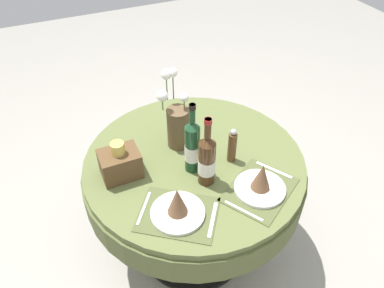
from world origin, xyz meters
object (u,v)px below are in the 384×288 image
(pepper_mill, at_px, (232,146))
(woven_basket_side_left, at_px, (120,163))
(dining_table, at_px, (194,178))
(place_setting_right, at_px, (261,183))
(place_setting_left, at_px, (178,207))
(wine_bottle_centre, at_px, (207,160))
(wine_bottle_left, at_px, (192,146))
(flower_vase, at_px, (177,121))

(pepper_mill, distance_m, woven_basket_side_left, 0.55)
(dining_table, distance_m, place_setting_right, 0.41)
(place_setting_left, relative_size, pepper_mill, 2.17)
(wine_bottle_centre, height_order, pepper_mill, wine_bottle_centre)
(wine_bottle_left, distance_m, pepper_mill, 0.21)
(dining_table, height_order, place_setting_left, place_setting_left)
(flower_vase, bearing_deg, woven_basket_side_left, -162.86)
(dining_table, distance_m, place_setting_left, 0.41)
(place_setting_right, bearing_deg, pepper_mill, 95.64)
(place_setting_right, xyz_separation_m, pepper_mill, (-0.02, 0.24, 0.04))
(place_setting_right, relative_size, woven_basket_side_left, 2.15)
(dining_table, height_order, pepper_mill, pepper_mill)
(place_setting_left, xyz_separation_m, wine_bottle_left, (0.18, 0.24, 0.10))
(wine_bottle_left, xyz_separation_m, woven_basket_side_left, (-0.33, 0.10, -0.07))
(wine_bottle_centre, xyz_separation_m, pepper_mill, (0.18, 0.08, -0.05))
(place_setting_left, xyz_separation_m, place_setting_right, (0.40, -0.02, 0.00))
(pepper_mill, height_order, woven_basket_side_left, same)
(dining_table, xyz_separation_m, place_setting_left, (-0.21, -0.29, 0.18))
(woven_basket_side_left, bearing_deg, pepper_mill, -13.28)
(place_setting_left, distance_m, wine_bottle_centre, 0.26)
(pepper_mill, relative_size, woven_basket_side_left, 1.00)
(woven_basket_side_left, bearing_deg, flower_vase, 17.14)
(flower_vase, distance_m, wine_bottle_centre, 0.31)
(place_setting_right, relative_size, pepper_mill, 2.16)
(place_setting_left, distance_m, wine_bottle_left, 0.31)
(wine_bottle_left, relative_size, pepper_mill, 1.95)
(woven_basket_side_left, bearing_deg, dining_table, -7.26)
(place_setting_right, distance_m, flower_vase, 0.53)
(woven_basket_side_left, bearing_deg, wine_bottle_centre, -29.99)
(wine_bottle_centre, bearing_deg, place_setting_left, -146.33)
(place_setting_right, distance_m, wine_bottle_left, 0.36)
(pepper_mill, bearing_deg, wine_bottle_left, 173.45)
(dining_table, distance_m, flower_vase, 0.32)
(dining_table, xyz_separation_m, flower_vase, (-0.03, 0.15, 0.28))
(place_setting_left, height_order, flower_vase, flower_vase)
(dining_table, height_order, woven_basket_side_left, woven_basket_side_left)
(place_setting_left, height_order, wine_bottle_centre, wine_bottle_centre)
(place_setting_right, height_order, pepper_mill, pepper_mill)
(place_setting_left, height_order, wine_bottle_left, wine_bottle_left)
(place_setting_right, bearing_deg, woven_basket_side_left, 147.00)
(flower_vase, relative_size, wine_bottle_left, 1.05)
(flower_vase, distance_m, pepper_mill, 0.31)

